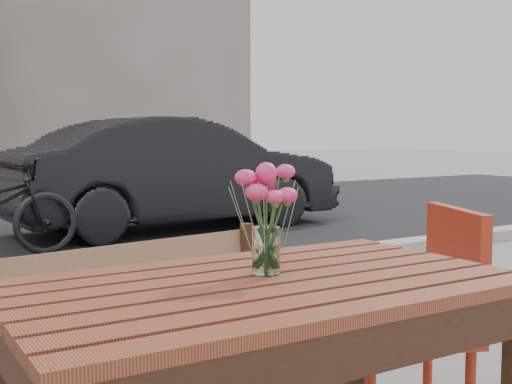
% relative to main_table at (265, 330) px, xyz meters
% --- Properties ---
extents(main_table, '(1.32, 0.79, 0.80)m').
position_rel_main_table_xyz_m(main_table, '(0.00, 0.00, 0.00)').
color(main_table, '#5B2A17').
rests_on(main_table, ground).
extents(main_bench, '(1.32, 0.54, 0.79)m').
position_rel_main_table_xyz_m(main_bench, '(0.06, 0.95, -0.19)').
color(main_bench, '#90654A').
rests_on(main_bench, ground).
extents(red_chair, '(0.59, 0.59, 0.91)m').
position_rel_main_table_xyz_m(red_chair, '(0.89, 0.27, -0.15)').
color(red_chair, '#A32916').
rests_on(red_chair, ground).
extents(main_vase, '(0.16, 0.16, 0.30)m').
position_rel_main_table_xyz_m(main_vase, '(0.04, 0.06, 0.32)').
color(main_vase, white).
rests_on(main_vase, main_table).
extents(parked_car, '(4.27, 1.65, 1.39)m').
position_rel_main_table_xyz_m(parked_car, '(2.63, 5.93, 0.02)').
color(parked_car, black).
rests_on(parked_car, ground).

